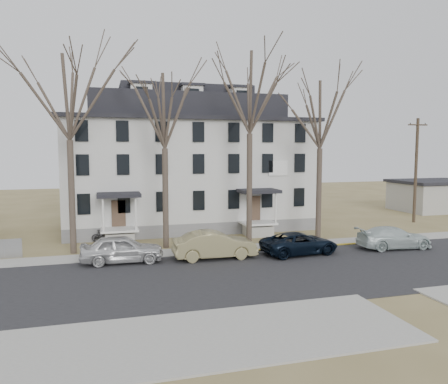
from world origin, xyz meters
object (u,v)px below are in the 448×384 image
object	(u,v)px
car_white	(394,238)
bicycle_left	(106,237)
car_tan	(215,245)
bicycle_right	(102,236)
car_silver	(122,250)
tree_center	(250,86)
tree_far_left	(68,91)
utility_pole_far	(416,169)
tree_mid_left	(164,105)
car_navy	(299,244)
boarding_house	(186,165)
tree_mid_right	(321,110)

from	to	relation	value
car_white	bicycle_left	bearing A→B (deg)	74.09
car_tan	bicycle_right	distance (m)	9.52
car_silver	bicycle_left	bearing A→B (deg)	11.10
tree_center	car_silver	distance (m)	14.12
tree_far_left	utility_pole_far	bearing A→B (deg)	8.10
tree_mid_left	utility_pole_far	world-z (taller)	tree_mid_left
utility_pole_far	car_navy	world-z (taller)	utility_pole_far
tree_center	car_navy	size ratio (longest dim) A/B	2.94
tree_mid_left	bicycle_left	size ratio (longest dim) A/B	7.59
car_navy	tree_mid_left	bearing A→B (deg)	55.61
boarding_house	tree_mid_right	world-z (taller)	tree_mid_right
boarding_house	car_white	size ratio (longest dim) A/B	4.14
boarding_house	tree_center	distance (m)	10.39
tree_far_left	utility_pole_far	world-z (taller)	tree_far_left
tree_mid_right	car_silver	world-z (taller)	tree_mid_right
tree_mid_right	car_tan	size ratio (longest dim) A/B	2.50
tree_far_left	tree_mid_right	distance (m)	17.52
tree_mid_left	tree_mid_right	distance (m)	11.50
boarding_house	car_silver	distance (m)	13.83
bicycle_right	car_tan	bearing A→B (deg)	-119.56
car_silver	bicycle_right	bearing A→B (deg)	13.10
car_tan	car_navy	bearing A→B (deg)	-92.91
tree_far_left	car_white	xyz separation A→B (m)	(20.76, -4.55, -9.62)
utility_pole_far	bicycle_left	world-z (taller)	utility_pole_far
car_navy	bicycle_right	world-z (taller)	car_navy
car_white	bicycle_right	size ratio (longest dim) A/B	3.41
car_tan	bicycle_left	bearing A→B (deg)	45.69
tree_mid_left	utility_pole_far	size ratio (longest dim) A/B	1.34
car_white	bicycle_right	world-z (taller)	car_white
tree_center	car_navy	world-z (taller)	tree_center
tree_far_left	bicycle_right	bearing A→B (deg)	58.46
car_silver	bicycle_left	size ratio (longest dim) A/B	2.86
tree_center	utility_pole_far	world-z (taller)	tree_center
tree_center	tree_mid_right	size ratio (longest dim) A/B	1.15
boarding_house	tree_far_left	distance (m)	13.12
car_white	tree_center	bearing A→B (deg)	67.37
tree_mid_left	tree_center	bearing A→B (deg)	0.00
utility_pole_far	car_tan	distance (m)	22.95
tree_center	tree_mid_right	distance (m)	5.70
tree_mid_left	bicycle_left	world-z (taller)	tree_mid_left
bicycle_left	car_white	bearing A→B (deg)	-100.44
tree_center	car_tan	world-z (taller)	tree_center
utility_pole_far	bicycle_right	distance (m)	28.12
tree_mid_right	bicycle_left	xyz separation A→B (m)	(-15.45, 2.53, -9.16)
car_tan	car_white	size ratio (longest dim) A/B	1.02
boarding_house	bicycle_right	distance (m)	10.22
car_tan	tree_mid_left	bearing A→B (deg)	32.75
boarding_house	utility_pole_far	bearing A→B (deg)	-10.92
tree_center	bicycle_left	world-z (taller)	tree_center
bicycle_left	car_tan	bearing A→B (deg)	-125.01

